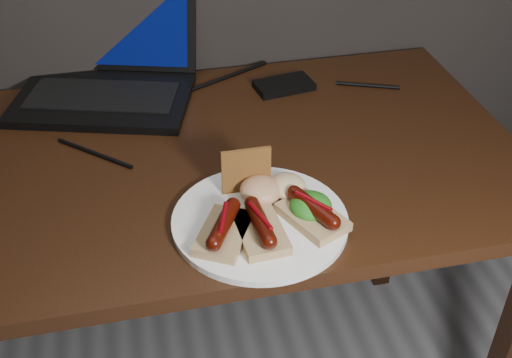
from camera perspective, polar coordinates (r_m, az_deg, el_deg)
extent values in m
cube|color=black|center=(1.22, -8.84, 0.96)|extent=(1.40, 0.70, 0.03)
cube|color=black|center=(1.82, 12.08, -0.68)|extent=(0.05, 0.05, 0.72)
cube|color=black|center=(1.42, -13.44, 6.90)|extent=(0.42, 0.33, 0.02)
cube|color=black|center=(1.42, -13.50, 7.27)|extent=(0.34, 0.22, 0.00)
cube|color=black|center=(1.51, -12.49, 13.98)|extent=(0.38, 0.19, 0.23)
cube|color=#080A53|center=(1.51, -12.49, 13.98)|extent=(0.34, 0.17, 0.20)
cube|color=black|center=(1.44, 2.49, 8.33)|extent=(0.14, 0.09, 0.02)
cylinder|color=black|center=(1.25, -14.15, 2.24)|extent=(0.14, 0.13, 0.01)
cylinder|color=black|center=(1.49, -2.45, 9.12)|extent=(0.20, 0.11, 0.01)
cylinder|color=black|center=(1.47, 9.92, 8.20)|extent=(0.13, 0.06, 0.01)
cylinder|color=white|center=(1.06, 0.35, -3.74)|extent=(0.33, 0.33, 0.01)
cube|color=tan|center=(1.01, -2.86, -4.85)|extent=(0.12, 0.13, 0.02)
cylinder|color=#4A0C04|center=(1.00, -2.89, -3.97)|extent=(0.07, 0.10, 0.02)
sphere|color=#4A0C04|center=(0.97, -3.78, -5.73)|extent=(0.02, 0.02, 0.02)
sphere|color=#4A0C04|center=(1.03, -2.07, -2.32)|extent=(0.02, 0.02, 0.02)
cylinder|color=#620409|center=(0.99, -2.91, -3.42)|extent=(0.03, 0.07, 0.01)
cube|color=tan|center=(1.01, 0.38, -4.72)|extent=(0.08, 0.12, 0.02)
cylinder|color=#4A0C04|center=(1.00, 0.38, -3.84)|extent=(0.03, 0.10, 0.02)
sphere|color=#4A0C04|center=(0.97, 1.20, -5.59)|extent=(0.03, 0.02, 0.02)
sphere|color=#4A0C04|center=(1.04, -0.37, -2.20)|extent=(0.03, 0.02, 0.02)
cylinder|color=#620409|center=(0.99, 0.39, -3.29)|extent=(0.03, 0.07, 0.01)
cube|color=tan|center=(1.05, 5.04, -3.38)|extent=(0.11, 0.13, 0.02)
cylinder|color=#4A0C04|center=(1.03, 5.10, -2.51)|extent=(0.06, 0.10, 0.02)
sphere|color=#4A0C04|center=(1.01, 6.88, -3.87)|extent=(0.03, 0.02, 0.02)
sphere|color=#4A0C04|center=(1.06, 3.41, -1.22)|extent=(0.03, 0.02, 0.02)
cylinder|color=#620409|center=(1.02, 5.14, -1.97)|extent=(0.05, 0.06, 0.01)
cube|color=#985E29|center=(1.08, -0.87, 0.77)|extent=(0.09, 0.01, 0.08)
ellipsoid|color=#1C5A12|center=(1.05, 4.89, -2.42)|extent=(0.07, 0.07, 0.04)
ellipsoid|color=#A92810|center=(1.08, 0.44, -0.98)|extent=(0.07, 0.07, 0.04)
ellipsoid|color=beige|center=(1.09, 2.75, -0.61)|extent=(0.06, 0.06, 0.04)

